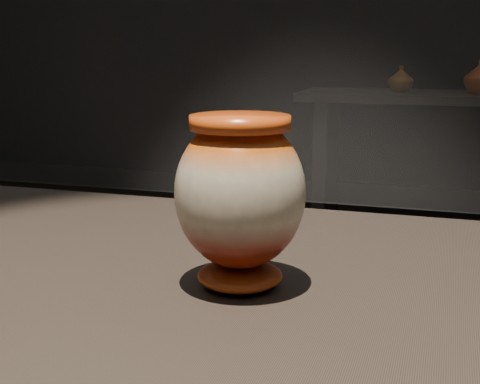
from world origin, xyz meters
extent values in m
cube|color=black|center=(0.00, 0.00, 0.88)|extent=(2.00, 0.80, 0.05)
ellipsoid|color=maroon|center=(0.16, 0.01, 0.91)|extent=(0.13, 0.13, 0.03)
ellipsoid|color=beige|center=(0.16, 0.01, 1.01)|extent=(0.19, 0.19, 0.17)
cylinder|color=#E05D15|center=(0.16, 0.01, 1.09)|extent=(0.15, 0.15, 0.02)
cube|color=black|center=(0.51, 3.39, 0.88)|extent=(2.00, 0.60, 0.05)
cube|color=black|center=(-0.34, 3.39, 0.42)|extent=(0.08, 0.50, 0.85)
imported|color=#965C15|center=(0.09, 3.36, 0.98)|extent=(0.17, 0.17, 0.15)
camera|label=1|loc=(0.38, -0.69, 1.17)|focal=50.00mm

